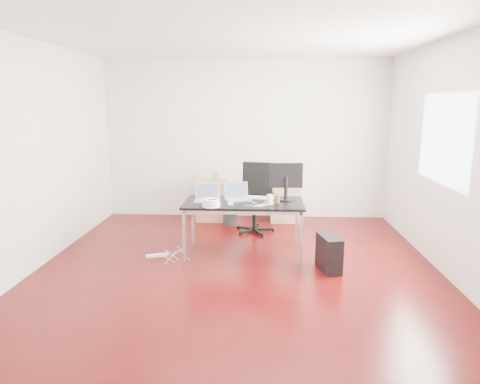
{
  "coord_description": "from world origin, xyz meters",
  "views": [
    {
      "loc": [
        0.3,
        -5.13,
        2.03
      ],
      "look_at": [
        0.0,
        0.55,
        0.85
      ],
      "focal_mm": 32.0,
      "sensor_mm": 36.0,
      "label": 1
    }
  ],
  "objects_px": {
    "desk": "(244,206)",
    "pc_tower": "(329,253)",
    "filing_cabinet_left": "(211,200)",
    "filing_cabinet_right": "(285,201)",
    "office_chair": "(256,194)"
  },
  "relations": [
    {
      "from": "pc_tower",
      "to": "office_chair",
      "type": "bearing_deg",
      "value": 107.75
    },
    {
      "from": "desk",
      "to": "office_chair",
      "type": "height_order",
      "value": "office_chair"
    },
    {
      "from": "desk",
      "to": "filing_cabinet_left",
      "type": "distance_m",
      "value": 1.9
    },
    {
      "from": "filing_cabinet_left",
      "to": "filing_cabinet_right",
      "type": "relative_size",
      "value": 1.0
    },
    {
      "from": "desk",
      "to": "pc_tower",
      "type": "distance_m",
      "value": 1.29
    },
    {
      "from": "desk",
      "to": "filing_cabinet_right",
      "type": "xyz_separation_m",
      "value": [
        0.65,
        1.75,
        -0.33
      ]
    },
    {
      "from": "filing_cabinet_left",
      "to": "pc_tower",
      "type": "distance_m",
      "value": 2.88
    },
    {
      "from": "pc_tower",
      "to": "filing_cabinet_right",
      "type": "bearing_deg",
      "value": 88.59
    },
    {
      "from": "desk",
      "to": "filing_cabinet_right",
      "type": "relative_size",
      "value": 2.29
    },
    {
      "from": "office_chair",
      "to": "filing_cabinet_right",
      "type": "bearing_deg",
      "value": 62.69
    },
    {
      "from": "filing_cabinet_right",
      "to": "pc_tower",
      "type": "height_order",
      "value": "filing_cabinet_right"
    },
    {
      "from": "pc_tower",
      "to": "desk",
      "type": "bearing_deg",
      "value": 141.27
    },
    {
      "from": "desk",
      "to": "pc_tower",
      "type": "bearing_deg",
      "value": -26.64
    },
    {
      "from": "filing_cabinet_left",
      "to": "filing_cabinet_right",
      "type": "bearing_deg",
      "value": 0.0
    },
    {
      "from": "office_chair",
      "to": "filing_cabinet_right",
      "type": "xyz_separation_m",
      "value": [
        0.5,
        0.66,
        -0.26
      ]
    }
  ]
}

